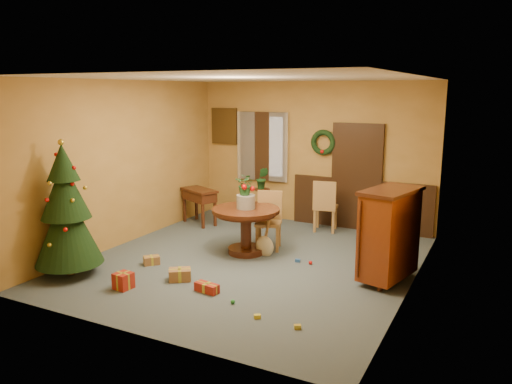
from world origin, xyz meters
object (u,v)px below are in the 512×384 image
Objects in this scene: christmas_tree at (66,212)px; sideboard at (389,232)px; dining_table at (246,222)px; writing_desk at (199,198)px; chair_near at (269,218)px.

christmas_tree is 1.50× the size of sideboard.
dining_table is 2.15m from writing_desk.
writing_desk is at bearing 161.17° from sideboard.
sideboard is at bearing -4.15° from dining_table.
christmas_tree is (-2.09, -2.54, 0.43)m from chair_near.
writing_desk is (-1.96, 0.78, 0.02)m from chair_near.
dining_table is 1.14× the size of chair_near.
sideboard is (4.30, 1.90, -0.24)m from christmas_tree.
christmas_tree is 4.71m from sideboard.
chair_near is at bearing 65.75° from dining_table.
dining_table is 0.84× the size of sideboard.
dining_table is at bearing -114.25° from chair_near.
sideboard reaches higher than chair_near.
chair_near is 0.49× the size of christmas_tree.
christmas_tree is at bearing -132.22° from dining_table.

